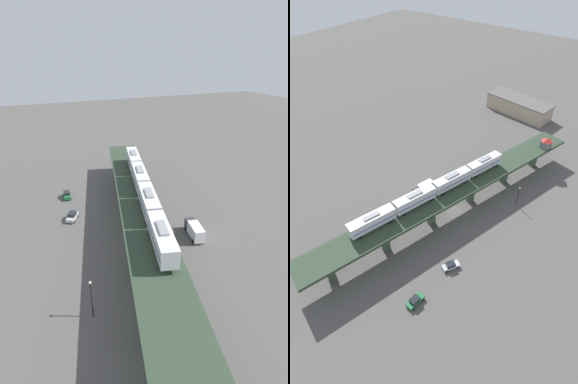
% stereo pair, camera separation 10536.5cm
% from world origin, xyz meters
% --- Properties ---
extents(ground_plane, '(400.00, 400.00, 0.00)m').
position_xyz_m(ground_plane, '(0.00, 0.00, 0.00)').
color(ground_plane, '#514F4C').
extents(elevated_viaduct, '(32.04, 91.02, 8.24)m').
position_xyz_m(elevated_viaduct, '(-0.05, -0.18, 7.06)').
color(elevated_viaduct, '#2C3D2C').
rests_on(elevated_viaduct, ground).
extents(subway_train, '(15.66, 48.81, 4.45)m').
position_xyz_m(subway_train, '(-3.03, -5.86, 10.78)').
color(subway_train, silver).
rests_on(subway_train, elevated_viaduct).
extents(street_car_silver, '(3.75, 4.71, 1.89)m').
position_xyz_m(street_car_silver, '(10.90, -17.26, 0.94)').
color(street_car_silver, '#B7BABF').
rests_on(street_car_silver, ground).
extents(street_car_green, '(2.32, 4.57, 1.89)m').
position_xyz_m(street_car_green, '(9.85, -29.76, 0.94)').
color(street_car_green, '#1E6638').
rests_on(street_car_green, ground).
extents(delivery_truck, '(3.74, 7.51, 3.20)m').
position_xyz_m(delivery_truck, '(-12.18, 0.78, 1.76)').
color(delivery_truck, '#333338').
rests_on(delivery_truck, ground).
extents(street_lamp, '(0.44, 0.44, 6.94)m').
position_xyz_m(street_lamp, '(13.91, 13.26, 4.11)').
color(street_lamp, black).
rests_on(street_lamp, ground).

